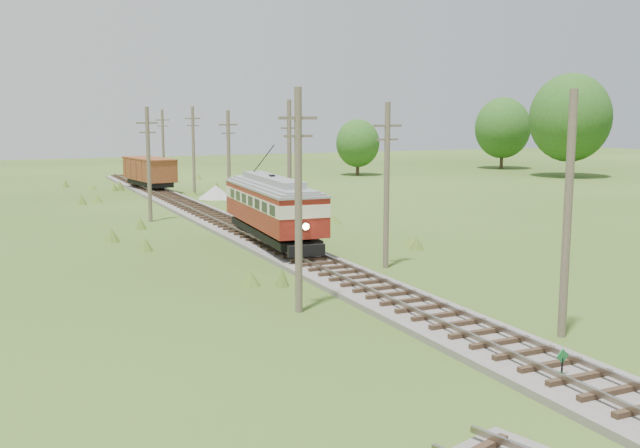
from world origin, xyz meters
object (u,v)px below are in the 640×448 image
streetcar (272,204)px  gondola (149,171)px  switch_marker (562,363)px  gravel_pile (218,192)px

streetcar → gondola: 36.55m
streetcar → gondola: bearing=94.4°
switch_marker → gravel_pile: gravel_pile is taller
gondola → gravel_pile: bearing=-73.2°
switch_marker → gravel_pile: (4.75, 51.22, -0.03)m
switch_marker → gondola: bearing=89.8°
streetcar → gondola: streetcar is taller
switch_marker → streetcar: (0.20, 24.45, 2.01)m
switch_marker → streetcar: streetcar is taller
gondola → switch_marker: bearing=-98.4°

